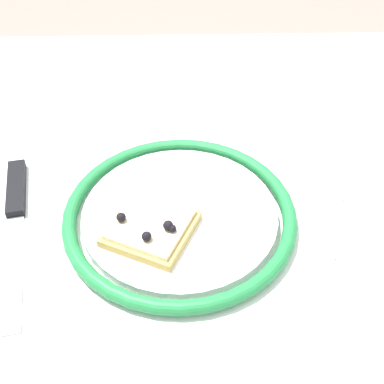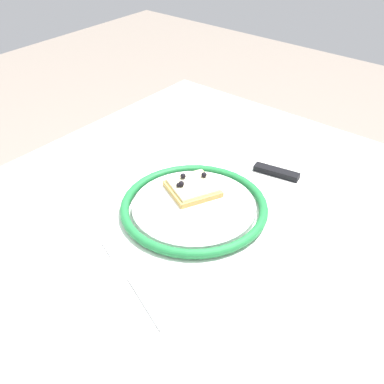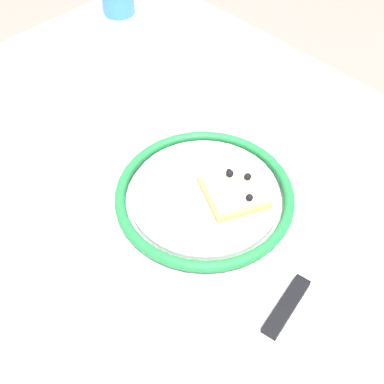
% 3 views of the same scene
% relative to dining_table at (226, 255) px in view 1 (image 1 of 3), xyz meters
% --- Properties ---
extents(dining_table, '(1.00, 0.83, 0.74)m').
position_rel_dining_table_xyz_m(dining_table, '(0.00, 0.00, 0.00)').
color(dining_table, white).
rests_on(dining_table, ground_plane).
extents(plate, '(0.26, 0.26, 0.02)m').
position_rel_dining_table_xyz_m(plate, '(0.06, 0.02, 0.10)').
color(plate, white).
rests_on(plate, dining_table).
extents(pizza_slice_near, '(0.11, 0.11, 0.03)m').
position_rel_dining_table_xyz_m(pizza_slice_near, '(0.09, 0.05, 0.11)').
color(pizza_slice_near, tan).
rests_on(pizza_slice_near, plate).
extents(knife, '(0.06, 0.24, 0.01)m').
position_rel_dining_table_xyz_m(knife, '(0.24, 0.00, 0.09)').
color(knife, silver).
rests_on(knife, dining_table).
extents(fork, '(0.09, 0.19, 0.00)m').
position_rel_dining_table_xyz_m(fork, '(-0.13, -0.01, 0.09)').
color(fork, silver).
rests_on(fork, dining_table).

